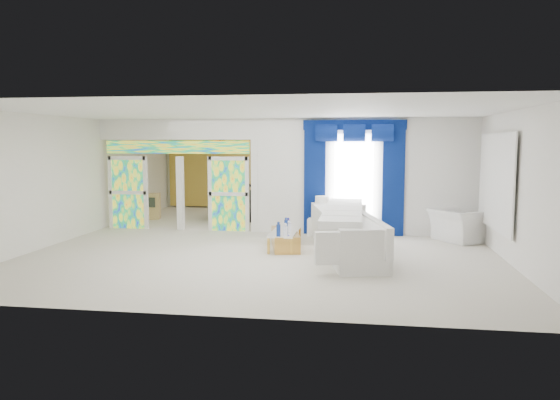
% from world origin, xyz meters
% --- Properties ---
extents(floor, '(12.00, 12.00, 0.00)m').
position_xyz_m(floor, '(0.00, 0.00, 0.00)').
color(floor, '#B7AF9E').
rests_on(floor, ground).
extents(dividing_wall, '(5.70, 0.18, 3.00)m').
position_xyz_m(dividing_wall, '(2.15, 1.00, 1.50)').
color(dividing_wall, white).
rests_on(dividing_wall, ground).
extents(dividing_header, '(4.30, 0.18, 0.55)m').
position_xyz_m(dividing_header, '(-2.85, 1.00, 2.73)').
color(dividing_header, white).
rests_on(dividing_header, dividing_wall).
extents(stained_panel_left, '(0.95, 0.04, 2.00)m').
position_xyz_m(stained_panel_left, '(-4.28, 1.00, 1.00)').
color(stained_panel_left, '#994C3F').
rests_on(stained_panel_left, ground).
extents(stained_panel_right, '(0.95, 0.04, 2.00)m').
position_xyz_m(stained_panel_right, '(-1.42, 1.00, 1.00)').
color(stained_panel_right, '#994C3F').
rests_on(stained_panel_right, ground).
extents(stained_transom, '(4.00, 0.05, 0.35)m').
position_xyz_m(stained_transom, '(-2.85, 1.00, 2.25)').
color(stained_transom, '#994C3F').
rests_on(stained_transom, dividing_header).
extents(window_pane, '(1.00, 0.02, 2.30)m').
position_xyz_m(window_pane, '(1.90, 0.90, 1.45)').
color(window_pane, white).
rests_on(window_pane, dividing_wall).
extents(blue_drape_left, '(0.55, 0.10, 2.80)m').
position_xyz_m(blue_drape_left, '(0.90, 0.87, 1.40)').
color(blue_drape_left, '#031046').
rests_on(blue_drape_left, ground).
extents(blue_drape_right, '(0.55, 0.10, 2.80)m').
position_xyz_m(blue_drape_right, '(2.90, 0.87, 1.40)').
color(blue_drape_right, '#031046').
rests_on(blue_drape_right, ground).
extents(blue_pelmet, '(2.60, 0.12, 0.25)m').
position_xyz_m(blue_pelmet, '(1.90, 0.87, 2.82)').
color(blue_pelmet, '#031046').
rests_on(blue_pelmet, dividing_wall).
extents(wall_mirror, '(0.04, 2.70, 1.90)m').
position_xyz_m(wall_mirror, '(4.94, -1.00, 1.55)').
color(wall_mirror, white).
rests_on(wall_mirror, ground).
extents(gold_curtains, '(9.70, 0.12, 2.90)m').
position_xyz_m(gold_curtains, '(0.00, 5.90, 1.50)').
color(gold_curtains, '#BB812D').
rests_on(gold_curtains, ground).
extents(white_sofa, '(1.83, 4.51, 0.84)m').
position_xyz_m(white_sofa, '(1.74, -1.34, 0.42)').
color(white_sofa, white).
rests_on(white_sofa, ground).
extents(coffee_table, '(0.89, 1.75, 0.37)m').
position_xyz_m(coffee_table, '(0.39, -1.04, 0.19)').
color(coffee_table, '#BA883A').
rests_on(coffee_table, ground).
extents(console_table, '(1.34, 0.51, 0.44)m').
position_xyz_m(console_table, '(1.41, 0.63, 0.22)').
color(console_table, white).
rests_on(console_table, ground).
extents(table_lamp, '(0.36, 0.36, 0.58)m').
position_xyz_m(table_lamp, '(1.11, 0.63, 0.73)').
color(table_lamp, white).
rests_on(table_lamp, console_table).
extents(armchair, '(1.52, 1.57, 0.77)m').
position_xyz_m(armchair, '(4.44, 0.34, 0.39)').
color(armchair, white).
rests_on(armchair, ground).
extents(grand_piano, '(1.85, 2.21, 0.98)m').
position_xyz_m(grand_piano, '(-1.55, 3.61, 0.49)').
color(grand_piano, black).
rests_on(grand_piano, ground).
extents(piano_bench, '(0.92, 0.51, 0.29)m').
position_xyz_m(piano_bench, '(-1.55, 2.01, 0.15)').
color(piano_bench, black).
rests_on(piano_bench, ground).
extents(tv_console, '(0.64, 0.61, 0.79)m').
position_xyz_m(tv_console, '(-4.38, 2.85, 0.40)').
color(tv_console, tan).
rests_on(tv_console, ground).
extents(chandelier, '(0.60, 0.60, 0.60)m').
position_xyz_m(chandelier, '(-2.30, 3.40, 2.65)').
color(chandelier, gold).
rests_on(chandelier, ceiling).
extents(decanters, '(0.21, 1.15, 0.26)m').
position_xyz_m(decanters, '(0.40, -1.10, 0.47)').
color(decanters, silver).
rests_on(decanters, coffee_table).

